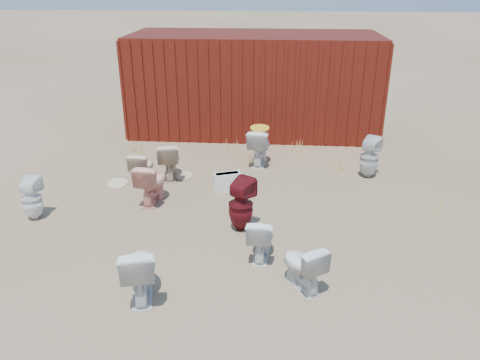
# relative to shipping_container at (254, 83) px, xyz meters

# --- Properties ---
(ground) EXTENTS (100.00, 100.00, 0.00)m
(ground) POSITION_rel_shipping_container_xyz_m (0.00, -5.20, -1.20)
(ground) COLOR brown
(ground) RESTS_ON ground
(shipping_container) EXTENTS (6.00, 2.40, 2.40)m
(shipping_container) POSITION_rel_shipping_container_xyz_m (0.00, 0.00, 0.00)
(shipping_container) COLOR #4E140D
(shipping_container) RESTS_ON ground
(toilet_front_a) EXTENTS (0.59, 0.82, 0.76)m
(toilet_front_a) POSITION_rel_shipping_container_xyz_m (-1.04, -7.05, -0.82)
(toilet_front_a) COLOR white
(toilet_front_a) RESTS_ON ground
(toilet_front_pink) EXTENTS (0.52, 0.78, 0.74)m
(toilet_front_pink) POSITION_rel_shipping_container_xyz_m (-1.55, -4.42, -0.83)
(toilet_front_pink) COLOR #E99886
(toilet_front_pink) RESTS_ON ground
(toilet_front_c) EXTENTS (0.41, 0.66, 0.65)m
(toilet_front_c) POSITION_rel_shipping_container_xyz_m (0.41, -6.05, -0.88)
(toilet_front_c) COLOR white
(toilet_front_c) RESTS_ON ground
(toilet_front_maroon) EXTENTS (0.52, 0.53, 0.85)m
(toilet_front_maroon) POSITION_rel_shipping_container_xyz_m (0.07, -5.27, -0.77)
(toilet_front_maroon) COLOR #601015
(toilet_front_maroon) RESTS_ON ground
(toilet_front_e) EXTENTS (0.67, 0.74, 0.66)m
(toilet_front_e) POSITION_rel_shipping_container_xyz_m (0.95, -6.72, -0.87)
(toilet_front_e) COLOR silver
(toilet_front_e) RESTS_ON ground
(toilet_back_a) EXTENTS (0.34, 0.34, 0.72)m
(toilet_back_a) POSITION_rel_shipping_container_xyz_m (-3.34, -5.18, -0.84)
(toilet_back_a) COLOR white
(toilet_back_a) RESTS_ON ground
(toilet_back_beige_left) EXTENTS (0.41, 0.67, 0.66)m
(toilet_back_beige_left) POSITION_rel_shipping_container_xyz_m (-1.93, -3.66, -0.87)
(toilet_back_beige_left) COLOR beige
(toilet_back_beige_left) RESTS_ON ground
(toilet_back_beige_right) EXTENTS (0.52, 0.79, 0.75)m
(toilet_back_beige_right) POSITION_rel_shipping_container_xyz_m (-1.48, -3.33, -0.83)
(toilet_back_beige_right) COLOR beige
(toilet_back_beige_right) RESTS_ON ground
(toilet_back_yellowlid) EXTENTS (0.53, 0.82, 0.78)m
(toilet_back_yellowlid) POSITION_rel_shipping_container_xyz_m (0.24, -2.46, -0.81)
(toilet_back_yellowlid) COLOR white
(toilet_back_yellowlid) RESTS_ON ground
(toilet_back_e) EXTENTS (0.51, 0.51, 0.82)m
(toilet_back_e) POSITION_rel_shipping_container_xyz_m (2.42, -2.97, -0.79)
(toilet_back_e) COLOR silver
(toilet_back_e) RESTS_ON ground
(yellow_lid) EXTENTS (0.40, 0.50, 0.02)m
(yellow_lid) POSITION_rel_shipping_container_xyz_m (0.24, -2.46, -0.40)
(yellow_lid) COLOR gold
(yellow_lid) RESTS_ON toilet_back_yellowlid
(loose_tank) EXTENTS (0.54, 0.36, 0.35)m
(loose_tank) POSITION_rel_shipping_container_xyz_m (-0.30, -3.85, -1.02)
(loose_tank) COLOR silver
(loose_tank) RESTS_ON ground
(loose_lid_near) EXTENTS (0.48, 0.57, 0.02)m
(loose_lid_near) POSITION_rel_shipping_container_xyz_m (-2.43, -3.71, -1.19)
(loose_lid_near) COLOR #C8BC91
(loose_lid_near) RESTS_ON ground
(loose_lid_far) EXTENTS (0.53, 0.58, 0.02)m
(loose_lid_far) POSITION_rel_shipping_container_xyz_m (-1.25, -3.23, -1.19)
(loose_lid_far) COLOR tan
(loose_lid_far) RESTS_ON ground
(weed_clump_a) EXTENTS (0.36, 0.36, 0.29)m
(weed_clump_a) POSITION_rel_shipping_container_xyz_m (-2.57, -1.99, -1.06)
(weed_clump_a) COLOR tan
(weed_clump_a) RESTS_ON ground
(weed_clump_b) EXTENTS (0.32, 0.32, 0.30)m
(weed_clump_b) POSITION_rel_shipping_container_xyz_m (0.07, -2.44, -1.05)
(weed_clump_b) COLOR tan
(weed_clump_b) RESTS_ON ground
(weed_clump_c) EXTENTS (0.36, 0.36, 0.37)m
(weed_clump_c) POSITION_rel_shipping_container_xyz_m (1.91, -2.75, -1.02)
(weed_clump_c) COLOR tan
(weed_clump_c) RESTS_ON ground
(weed_clump_d) EXTENTS (0.30, 0.30, 0.25)m
(weed_clump_d) POSITION_rel_shipping_container_xyz_m (-0.40, -1.70, -1.07)
(weed_clump_d) COLOR tan
(weed_clump_d) RESTS_ON ground
(weed_clump_e) EXTENTS (0.34, 0.34, 0.32)m
(weed_clump_e) POSITION_rel_shipping_container_xyz_m (1.12, -1.71, -1.04)
(weed_clump_e) COLOR tan
(weed_clump_e) RESTS_ON ground
(weed_clump_f) EXTENTS (0.28, 0.28, 0.25)m
(weed_clump_f) POSITION_rel_shipping_container_xyz_m (3.36, -4.42, -1.08)
(weed_clump_f) COLOR tan
(weed_clump_f) RESTS_ON ground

